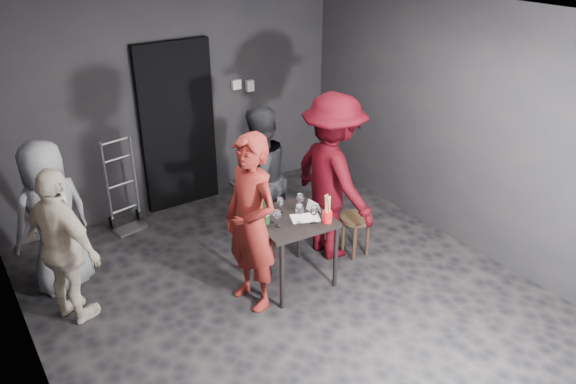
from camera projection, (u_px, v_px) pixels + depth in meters
floor at (287, 296)px, 5.59m from camera, size 4.50×5.00×0.02m
ceiling at (286, 15)px, 4.39m from camera, size 4.50×5.00×0.02m
wall_back at (174, 102)px, 6.85m from camera, size 4.50×0.04×2.70m
wall_front at (534, 326)px, 3.13m from camera, size 4.50×0.04×2.70m
wall_left at (16, 247)px, 3.87m from camera, size 0.04×5.00×2.70m
wall_right at (458, 125)px, 6.11m from camera, size 0.04×5.00×2.70m
doorway at (178, 127)px, 6.94m from camera, size 0.95×0.10×2.10m
wallbox_upper at (236, 84)px, 7.19m from camera, size 0.12×0.06×0.12m
wallbox_lower at (250, 86)px, 7.31m from camera, size 0.10×0.06×0.14m
hand_truck at (126, 212)px, 6.73m from camera, size 0.38×0.32×1.12m
tasting_table at (291, 226)px, 5.53m from camera, size 0.72×0.72×0.75m
stool at (356, 224)px, 6.12m from camera, size 0.35×0.35×0.47m
server_red at (251, 211)px, 5.08m from camera, size 0.58×0.79×2.00m
woman_black at (259, 174)px, 6.11m from camera, size 0.93×0.65×1.74m
man_maroon at (334, 160)px, 5.83m from camera, size 0.68×1.44×2.23m
bystander_cream at (63, 247)px, 4.96m from camera, size 0.77×1.00×1.54m
bystander_grey at (51, 214)px, 5.39m from camera, size 0.90×0.65×1.65m
tasting_mat at (305, 218)px, 5.47m from camera, size 0.33×0.28×0.00m
wine_glass_a at (277, 218)px, 5.29m from camera, size 0.09×0.09×0.19m
wine_glass_b at (271, 214)px, 5.36m from camera, size 0.07×0.07×0.18m
wine_glass_c at (280, 205)px, 5.51m from camera, size 0.09×0.09×0.19m
wine_glass_d at (299, 213)px, 5.34m from camera, size 0.10×0.10×0.22m
wine_glass_e at (314, 214)px, 5.34m from camera, size 0.09×0.09×0.20m
wine_glass_f at (300, 201)px, 5.59m from camera, size 0.08×0.08×0.19m
wine_bottle at (266, 211)px, 5.33m from camera, size 0.08×0.08×0.33m
breadstick_cup at (327, 209)px, 5.35m from camera, size 0.10×0.10×0.31m
reserved_card at (312, 207)px, 5.57m from camera, size 0.10×0.15×0.11m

